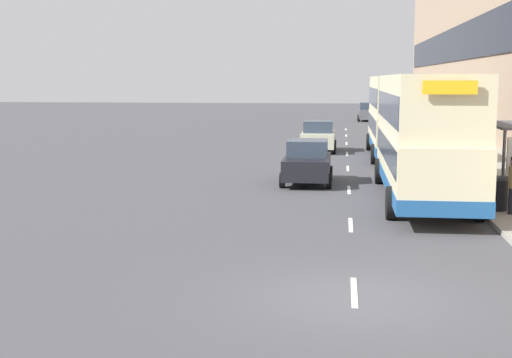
{
  "coord_description": "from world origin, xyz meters",
  "views": [
    {
      "loc": [
        -0.29,
        -13.29,
        4.17
      ],
      "look_at": [
        -3.9,
        16.49,
        -0.06
      ],
      "focal_mm": 50.0,
      "sensor_mm": 36.0,
      "label": 1
    }
  ],
  "objects_px": {
    "double_decker_bus_ahead": "(396,115)",
    "car_0": "(368,112)",
    "litter_bin": "(499,193)",
    "pedestrian_3": "(475,156)",
    "car_1": "(307,162)",
    "car_2": "(318,137)",
    "double_decker_bus_near": "(424,134)"
  },
  "relations": [
    {
      "from": "double_decker_bus_ahead",
      "to": "car_0",
      "type": "xyz_separation_m",
      "value": [
        -0.32,
        33.16,
        -1.38
      ]
    },
    {
      "from": "pedestrian_3",
      "to": "double_decker_bus_near",
      "type": "bearing_deg",
      "value": -117.02
    },
    {
      "from": "double_decker_bus_near",
      "to": "double_decker_bus_ahead",
      "type": "distance_m",
      "value": 13.83
    },
    {
      "from": "car_1",
      "to": "double_decker_bus_near",
      "type": "bearing_deg",
      "value": 139.56
    },
    {
      "from": "pedestrian_3",
      "to": "litter_bin",
      "type": "xyz_separation_m",
      "value": [
        -0.6,
        -7.67,
        -0.37
      ]
    },
    {
      "from": "double_decker_bus_near",
      "to": "car_2",
      "type": "distance_m",
      "value": 16.87
    },
    {
      "from": "car_0",
      "to": "car_1",
      "type": "relative_size",
      "value": 1.0
    },
    {
      "from": "double_decker_bus_ahead",
      "to": "car_0",
      "type": "height_order",
      "value": "double_decker_bus_ahead"
    },
    {
      "from": "car_0",
      "to": "litter_bin",
      "type": "distance_m",
      "value": 49.47
    },
    {
      "from": "car_2",
      "to": "litter_bin",
      "type": "bearing_deg",
      "value": 108.37
    },
    {
      "from": "litter_bin",
      "to": "double_decker_bus_ahead",
      "type": "bearing_deg",
      "value": 96.98
    },
    {
      "from": "double_decker_bus_near",
      "to": "car_1",
      "type": "height_order",
      "value": "double_decker_bus_near"
    },
    {
      "from": "double_decker_bus_ahead",
      "to": "pedestrian_3",
      "type": "bearing_deg",
      "value": -73.18
    },
    {
      "from": "double_decker_bus_ahead",
      "to": "car_1",
      "type": "xyz_separation_m",
      "value": [
        -4.22,
        -10.31,
        -1.42
      ]
    },
    {
      "from": "double_decker_bus_ahead",
      "to": "pedestrian_3",
      "type": "relative_size",
      "value": 6.05
    },
    {
      "from": "double_decker_bus_ahead",
      "to": "car_2",
      "type": "distance_m",
      "value": 5.09
    },
    {
      "from": "pedestrian_3",
      "to": "litter_bin",
      "type": "bearing_deg",
      "value": -94.5
    },
    {
      "from": "double_decker_bus_ahead",
      "to": "car_0",
      "type": "distance_m",
      "value": 33.19
    },
    {
      "from": "double_decker_bus_ahead",
      "to": "double_decker_bus_near",
      "type": "bearing_deg",
      "value": -90.35
    },
    {
      "from": "car_1",
      "to": "litter_bin",
      "type": "height_order",
      "value": "car_1"
    },
    {
      "from": "double_decker_bus_near",
      "to": "car_1",
      "type": "xyz_separation_m",
      "value": [
        -4.13,
        3.52,
        -1.42
      ]
    },
    {
      "from": "double_decker_bus_ahead",
      "to": "pedestrian_3",
      "type": "height_order",
      "value": "double_decker_bus_ahead"
    },
    {
      "from": "car_2",
      "to": "litter_bin",
      "type": "relative_size",
      "value": 3.73
    },
    {
      "from": "double_decker_bus_near",
      "to": "car_1",
      "type": "relative_size",
      "value": 2.96
    },
    {
      "from": "car_2",
      "to": "pedestrian_3",
      "type": "bearing_deg",
      "value": 121.7
    },
    {
      "from": "pedestrian_3",
      "to": "litter_bin",
      "type": "distance_m",
      "value": 7.7
    },
    {
      "from": "car_0",
      "to": "car_2",
      "type": "xyz_separation_m",
      "value": [
        -3.9,
        -30.71,
        -0.03
      ]
    },
    {
      "from": "car_0",
      "to": "litter_bin",
      "type": "relative_size",
      "value": 3.68
    },
    {
      "from": "car_0",
      "to": "car_1",
      "type": "height_order",
      "value": "car_0"
    },
    {
      "from": "litter_bin",
      "to": "pedestrian_3",
      "type": "bearing_deg",
      "value": 85.5
    },
    {
      "from": "car_0",
      "to": "pedestrian_3",
      "type": "distance_m",
      "value": 41.85
    },
    {
      "from": "pedestrian_3",
      "to": "car_0",
      "type": "bearing_deg",
      "value": 94.0
    }
  ]
}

